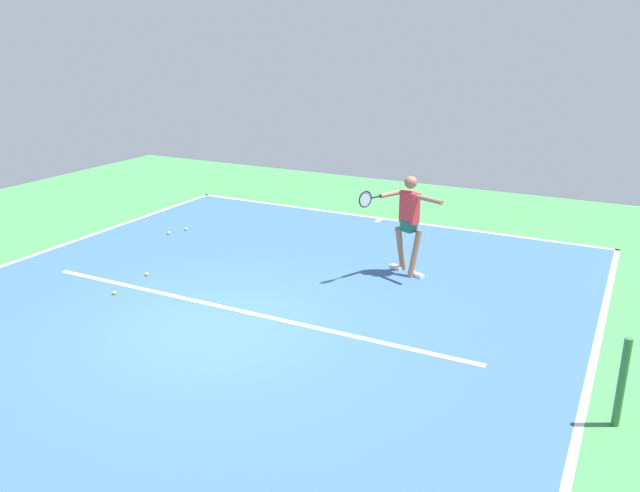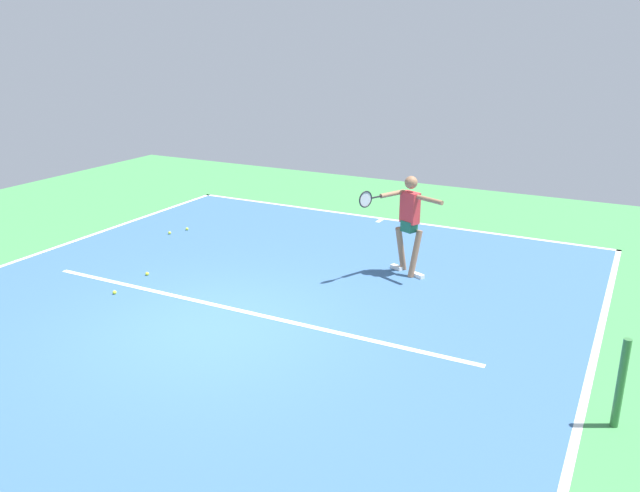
{
  "view_description": "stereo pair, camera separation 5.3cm",
  "coord_description": "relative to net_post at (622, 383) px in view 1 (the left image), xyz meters",
  "views": [
    {
      "loc": [
        -5.36,
        6.97,
        4.13
      ],
      "look_at": [
        -0.89,
        -1.75,
        0.9
      ],
      "focal_mm": 35.8,
      "sensor_mm": 36.0,
      "label": 1
    },
    {
      "loc": [
        -5.41,
        6.94,
        4.13
      ],
      "look_at": [
        -0.89,
        -1.75,
        0.9
      ],
      "focal_mm": 35.8,
      "sensor_mm": 36.0,
      "label": 2
    }
  ],
  "objects": [
    {
      "name": "ground_plane",
      "position": [
        5.5,
        0.0,
        -0.54
      ],
      "size": [
        21.55,
        21.55,
        0.0
      ],
      "primitive_type": "plane",
      "color": "#428E4C"
    },
    {
      "name": "court_surface",
      "position": [
        5.5,
        0.0,
        -0.53
      ],
      "size": [
        10.39,
        13.51,
        0.0
      ],
      "primitive_type": "cube",
      "color": "#38608E",
      "rests_on": "ground_plane"
    },
    {
      "name": "court_line_baseline_near",
      "position": [
        5.5,
        -6.7,
        -0.53
      ],
      "size": [
        10.39,
        0.1,
        0.01
      ],
      "primitive_type": "cube",
      "color": "white",
      "rests_on": "ground_plane"
    },
    {
      "name": "court_line_sideline_left",
      "position": [
        0.35,
        0.0,
        -0.53
      ],
      "size": [
        0.1,
        13.51,
        0.01
      ],
      "primitive_type": "cube",
      "color": "white",
      "rests_on": "ground_plane"
    },
    {
      "name": "court_line_service",
      "position": [
        5.5,
        -0.68,
        -0.53
      ],
      "size": [
        7.79,
        0.1,
        0.01
      ],
      "primitive_type": "cube",
      "color": "white",
      "rests_on": "ground_plane"
    },
    {
      "name": "court_line_centre_mark",
      "position": [
        5.5,
        -6.5,
        -0.53
      ],
      "size": [
        0.1,
        0.3,
        0.01
      ],
      "primitive_type": "cube",
      "color": "white",
      "rests_on": "ground_plane"
    },
    {
      "name": "net_post",
      "position": [
        0.0,
        0.0,
        0.0
      ],
      "size": [
        0.09,
        0.09,
        1.07
      ],
      "primitive_type": "cylinder",
      "color": "#38753D",
      "rests_on": "ground_plane"
    },
    {
      "name": "tennis_player",
      "position": [
        3.72,
        -3.46,
        0.52
      ],
      "size": [
        1.28,
        1.13,
        1.82
      ],
      "rotation": [
        0.0,
        0.0,
        -0.42
      ],
      "color": "#9E7051",
      "rests_on": "ground_plane"
    },
    {
      "name": "tennis_ball_near_player",
      "position": [
        7.86,
        -1.2,
        -0.5
      ],
      "size": [
        0.07,
        0.07,
        0.07
      ],
      "primitive_type": "sphere",
      "color": "#CCE033",
      "rests_on": "ground_plane"
    },
    {
      "name": "tennis_ball_centre_court",
      "position": [
        9.17,
        -3.38,
        -0.5
      ],
      "size": [
        0.07,
        0.07,
        0.07
      ],
      "primitive_type": "sphere",
      "color": "#C6E53D",
      "rests_on": "ground_plane"
    },
    {
      "name": "tennis_ball_near_service_line",
      "position": [
        9.02,
        -3.79,
        -0.5
      ],
      "size": [
        0.07,
        0.07,
        0.07
      ],
      "primitive_type": "sphere",
      "color": "#C6E53D",
      "rests_on": "ground_plane"
    },
    {
      "name": "tennis_ball_by_baseline",
      "position": [
        7.74,
        -0.27,
        -0.5
      ],
      "size": [
        0.07,
        0.07,
        0.07
      ],
      "primitive_type": "sphere",
      "color": "#CCE033",
      "rests_on": "ground_plane"
    }
  ]
}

